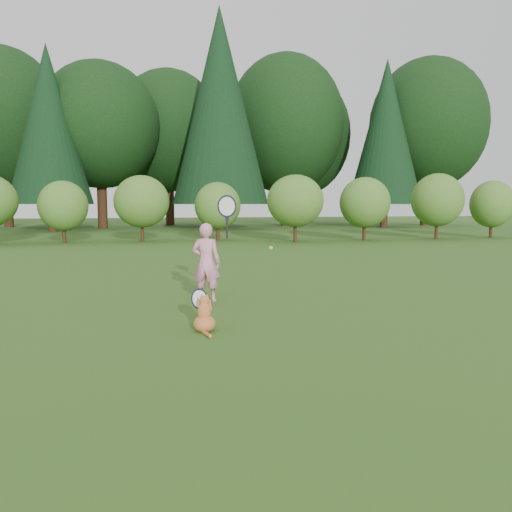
{
  "coord_description": "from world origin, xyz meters",
  "views": [
    {
      "loc": [
        -1.48,
        -6.72,
        1.5
      ],
      "look_at": [
        0.2,
        0.8,
        0.7
      ],
      "focal_mm": 35.0,
      "sensor_mm": 36.0,
      "label": 1
    }
  ],
  "objects": [
    {
      "name": "ground",
      "position": [
        0.0,
        0.0,
        0.0
      ],
      "size": [
        100.0,
        100.0,
        0.0
      ],
      "primitive_type": "plane",
      "color": "#284914",
      "rests_on": "ground"
    },
    {
      "name": "shrub_row",
      "position": [
        0.0,
        13.0,
        1.4
      ],
      "size": [
        28.0,
        3.0,
        2.8
      ],
      "primitive_type": null,
      "color": "#426E22",
      "rests_on": "ground"
    },
    {
      "name": "woodland_backdrop",
      "position": [
        0.0,
        23.0,
        7.5
      ],
      "size": [
        48.0,
        10.0,
        15.0
      ],
      "primitive_type": null,
      "color": "black",
      "rests_on": "ground"
    },
    {
      "name": "child",
      "position": [
        -0.55,
        0.91,
        0.64
      ],
      "size": [
        0.71,
        0.44,
        1.83
      ],
      "rotation": [
        0.0,
        0.0,
        2.75
      ],
      "color": "pink",
      "rests_on": "ground"
    },
    {
      "name": "cat",
      "position": [
        -0.81,
        -0.92,
        0.23
      ],
      "size": [
        0.39,
        0.62,
        0.61
      ],
      "rotation": [
        0.0,
        0.0,
        -0.24
      ],
      "color": "#CE5127",
      "rests_on": "ground"
    },
    {
      "name": "tennis_ball",
      "position": [
        0.63,
        1.56,
        0.75
      ],
      "size": [
        0.06,
        0.06,
        0.06
      ],
      "color": "gold",
      "rests_on": "ground"
    }
  ]
}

